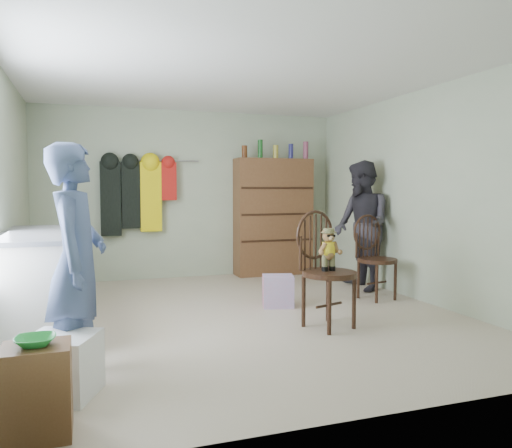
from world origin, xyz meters
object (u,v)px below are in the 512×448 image
object	(u,v)px
dresser	(273,216)
chair_far	(374,254)
counter	(38,282)
chair_front	(325,261)

from	to	relation	value
dresser	chair_far	bearing A→B (deg)	-75.15
counter	dresser	world-z (taller)	dresser
chair_front	dresser	world-z (taller)	dresser
chair_front	dresser	xyz separation A→B (m)	(0.59, 2.96, 0.27)
chair_front	dresser	distance (m)	3.03
counter	chair_far	bearing A→B (deg)	4.18
counter	chair_far	world-z (taller)	chair_far
chair_far	dresser	bearing A→B (deg)	92.91
chair_far	chair_front	bearing A→B (deg)	-152.22
chair_front	chair_far	size ratio (longest dim) A/B	1.10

